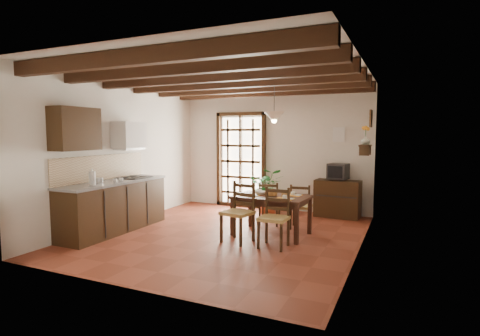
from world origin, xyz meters
The scene contains 25 objects.
ground_plane centered at (0.00, 0.00, 0.00)m, with size 5.00×5.00×0.00m, color brown.
room_shell centered at (0.00, 0.00, 1.82)m, with size 4.52×5.02×2.81m.
ceiling_beams centered at (0.00, 0.00, 2.69)m, with size 4.50×4.34×0.20m.
french_door centered at (-0.80, 2.45, 1.18)m, with size 1.26×0.11×2.32m.
kitchen_counter centered at (-1.96, -0.60, 0.47)m, with size 0.64×2.25×1.38m.
upper_cabinet centered at (-2.08, -1.30, 1.85)m, with size 0.35×0.80×0.70m, color black.
range_hood centered at (-2.05, -0.05, 1.73)m, with size 0.38×0.60×0.54m.
counter_items centered at (-1.95, -0.51, 0.96)m, with size 0.50×1.43×0.25m.
dining_table centered at (0.73, 0.34, 0.61)m, with size 1.33×0.90×0.69m.
chair_near_left centered at (0.37, -0.29, 0.31)m, with size 0.53×0.51×0.98m.
chair_near_right centered at (1.01, -0.33, 0.29)m, with size 0.43×0.41×0.93m.
chair_far_left centered at (0.45, 1.01, 0.27)m, with size 0.45×0.44×0.84m.
chair_far_right centered at (1.09, 0.98, 0.26)m, with size 0.42×0.41×0.84m.
table_setting centered at (0.73, 0.34, 0.67)m, with size 0.93×0.62×0.09m.
table_bowl centered at (0.51, 0.40, 0.72)m, with size 0.22×0.22×0.05m, color white.
sideboard centered at (1.55, 2.23, 0.40)m, with size 0.93×0.42×0.79m, color black.
crt_tv centered at (1.55, 2.22, 0.98)m, with size 0.44×0.42×0.33m.
fuse_box centered at (1.50, 2.48, 1.75)m, with size 0.25×0.03×0.32m, color white.
plant_pot centered at (0.03, 2.05, 0.11)m, with size 0.38×0.38×0.23m, color #973216.
potted_plant centered at (0.03, 2.05, 0.57)m, with size 1.92×1.65×2.14m, color #144C19.
wall_shelf centered at (2.14, 1.60, 1.51)m, with size 0.20×0.42×0.20m.
shelf_vase centered at (2.14, 1.60, 1.65)m, with size 0.15×0.15×0.15m, color #B2BFB2.
shelf_flowers centered at (2.14, 1.60, 1.86)m, with size 0.14×0.14×0.36m.
framed_picture centered at (2.22, 1.60, 2.05)m, with size 0.03×0.32×0.32m.
pendant_lamp centered at (0.73, 0.44, 2.08)m, with size 0.36×0.36×0.84m.
Camera 1 is at (2.88, -5.77, 1.78)m, focal length 28.00 mm.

